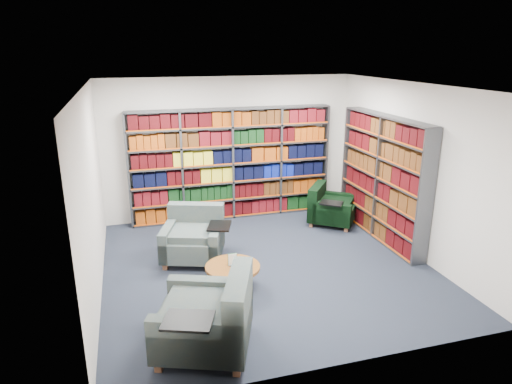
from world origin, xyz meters
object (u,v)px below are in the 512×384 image
object	(u,v)px
chair_teal_front	(213,320)
coffee_table	(233,270)
chair_teal_left	(194,238)
chair_green_right	(329,208)

from	to	relation	value
chair_teal_front	coffee_table	world-z (taller)	chair_teal_front
chair_teal_left	coffee_table	world-z (taller)	chair_teal_left
chair_teal_left	chair_green_right	bearing A→B (deg)	16.30
chair_green_right	chair_teal_left	bearing A→B (deg)	-163.70
chair_teal_left	chair_teal_front	xyz separation A→B (m)	(-0.17, -2.48, 0.04)
chair_teal_left	chair_green_right	world-z (taller)	chair_teal_left
chair_teal_front	chair_teal_left	bearing A→B (deg)	86.09
chair_teal_left	chair_green_right	distance (m)	2.90
chair_teal_left	chair_green_right	xyz separation A→B (m)	(2.78, 0.81, -0.04)
chair_teal_front	chair_green_right	bearing A→B (deg)	48.13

